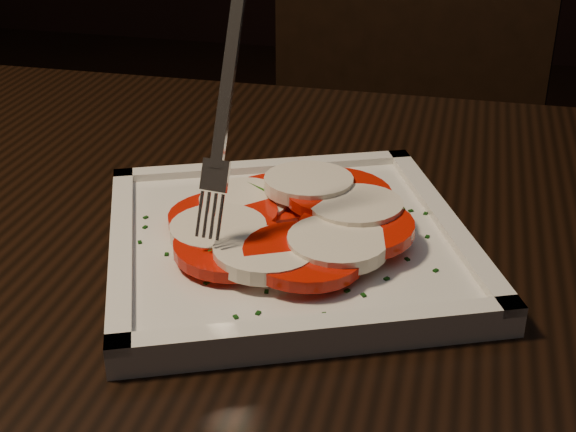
{
  "coord_description": "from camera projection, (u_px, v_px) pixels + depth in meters",
  "views": [
    {
      "loc": [
        -0.08,
        -0.64,
        1.03
      ],
      "look_at": [
        -0.2,
        -0.16,
        0.78
      ],
      "focal_mm": 50.0,
      "sensor_mm": 36.0,
      "label": 1
    }
  ],
  "objects": [
    {
      "name": "fork",
      "position": [
        230.0,
        104.0,
        0.51
      ],
      "size": [
        0.04,
        0.07,
        0.15
      ],
      "primitive_type": null,
      "rotation": [
        0.0,
        0.0,
        -0.12
      ],
      "color": "white",
      "rests_on": "caprese_salad"
    },
    {
      "name": "table",
      "position": [
        204.0,
        384.0,
        0.59
      ],
      "size": [
        1.21,
        0.81,
        0.75
      ],
      "rotation": [
        0.0,
        0.0,
        0.01
      ],
      "color": "black",
      "rests_on": "ground"
    },
    {
      "name": "caprese_salad",
      "position": [
        288.0,
        221.0,
        0.55
      ],
      "size": [
        0.21,
        0.21,
        0.03
      ],
      "color": "red",
      "rests_on": "plate"
    },
    {
      "name": "plate",
      "position": [
        288.0,
        244.0,
        0.56
      ],
      "size": [
        0.32,
        0.32,
        0.01
      ],
      "primitive_type": "cube",
      "rotation": [
        0.0,
        0.0,
        0.41
      ],
      "color": "white",
      "rests_on": "table"
    },
    {
      "name": "chair",
      "position": [
        384.0,
        175.0,
        1.21
      ],
      "size": [
        0.47,
        0.47,
        0.93
      ],
      "rotation": [
        0.0,
        0.0,
        -0.13
      ],
      "color": "black",
      "rests_on": "ground"
    }
  ]
}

